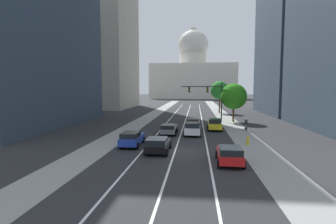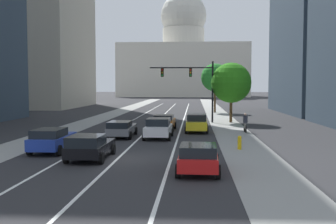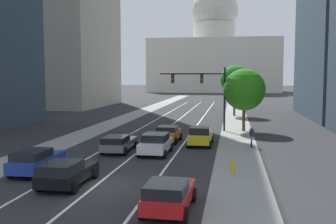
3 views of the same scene
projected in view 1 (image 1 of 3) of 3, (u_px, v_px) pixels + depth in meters
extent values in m
plane|color=#2B2B2D|center=(188.00, 112.00, 64.06)|extent=(400.00, 400.00, 0.00)
cube|color=gray|center=(154.00, 114.00, 59.91)|extent=(3.27, 130.00, 0.01)
cube|color=gray|center=(222.00, 115.00, 58.29)|extent=(3.27, 130.00, 0.01)
cube|color=white|center=(169.00, 119.00, 49.52)|extent=(0.16, 90.00, 0.01)
cube|color=white|center=(186.00, 120.00, 49.20)|extent=(0.16, 90.00, 0.01)
cube|color=white|center=(202.00, 120.00, 48.88)|extent=(0.16, 90.00, 0.01)
cube|color=#334251|center=(12.00, 23.00, 40.47)|extent=(17.50, 29.05, 31.83)
cube|color=#B7AD99|center=(100.00, 12.00, 78.25)|extent=(18.33, 23.62, 56.84)
cube|color=#334251|center=(299.00, 36.00, 59.47)|extent=(14.79, 22.76, 35.15)
cube|color=beige|center=(193.00, 82.00, 155.11)|extent=(48.48, 23.98, 19.71)
cylinder|color=beige|center=(193.00, 59.00, 153.94)|extent=(15.92, 15.92, 6.35)
sphere|color=beige|center=(193.00, 45.00, 153.23)|extent=(17.41, 17.41, 17.41)
cylinder|color=beige|center=(193.00, 32.00, 152.54)|extent=(3.13, 3.13, 4.35)
cube|color=black|center=(158.00, 145.00, 24.29)|extent=(1.92, 4.44, 0.58)
cube|color=black|center=(157.00, 141.00, 23.23)|extent=(1.76, 2.25, 0.55)
cylinder|color=black|center=(151.00, 145.00, 25.91)|extent=(0.22, 0.64, 0.64)
cylinder|color=black|center=(170.00, 145.00, 25.70)|extent=(0.22, 0.64, 0.64)
cylinder|color=black|center=(145.00, 152.00, 22.93)|extent=(0.22, 0.64, 0.64)
cylinder|color=black|center=(167.00, 153.00, 22.72)|extent=(0.22, 0.64, 0.64)
cube|color=yellow|center=(215.00, 125.00, 37.06)|extent=(1.86, 4.24, 0.70)
cube|color=black|center=(215.00, 121.00, 36.74)|extent=(1.69, 1.92, 0.59)
cylinder|color=black|center=(208.00, 126.00, 38.61)|extent=(0.23, 0.64, 0.64)
cylinder|color=black|center=(220.00, 126.00, 38.40)|extent=(0.23, 0.64, 0.64)
cylinder|color=black|center=(208.00, 129.00, 35.78)|extent=(0.23, 0.64, 0.64)
cylinder|color=black|center=(222.00, 129.00, 35.57)|extent=(0.23, 0.64, 0.64)
cube|color=orange|center=(193.00, 124.00, 38.61)|extent=(1.95, 4.07, 0.68)
cube|color=black|center=(193.00, 120.00, 38.40)|extent=(1.74, 2.08, 0.45)
cylinder|color=black|center=(187.00, 125.00, 40.11)|extent=(0.24, 0.65, 0.64)
cylinder|color=black|center=(200.00, 125.00, 39.86)|extent=(0.24, 0.65, 0.64)
cylinder|color=black|center=(186.00, 127.00, 37.41)|extent=(0.24, 0.65, 0.64)
cylinder|color=black|center=(199.00, 128.00, 37.17)|extent=(0.24, 0.65, 0.64)
cube|color=#1E389E|center=(132.00, 139.00, 26.83)|extent=(1.85, 4.45, 0.70)
cube|color=black|center=(131.00, 135.00, 26.13)|extent=(1.68, 2.41, 0.49)
cylinder|color=black|center=(127.00, 140.00, 28.44)|extent=(0.23, 0.64, 0.64)
cylinder|color=black|center=(144.00, 140.00, 28.27)|extent=(0.23, 0.64, 0.64)
cylinder|color=black|center=(120.00, 146.00, 25.45)|extent=(0.23, 0.64, 0.64)
cylinder|color=black|center=(138.00, 146.00, 25.29)|extent=(0.23, 0.64, 0.64)
cube|color=silver|center=(193.00, 130.00, 32.92)|extent=(1.96, 4.20, 0.69)
cube|color=black|center=(193.00, 125.00, 32.89)|extent=(1.78, 2.23, 0.57)
cylinder|color=black|center=(186.00, 131.00, 34.47)|extent=(0.23, 0.64, 0.64)
cylinder|color=black|center=(200.00, 131.00, 34.24)|extent=(0.23, 0.64, 0.64)
cylinder|color=black|center=(184.00, 134.00, 31.67)|extent=(0.23, 0.64, 0.64)
cylinder|color=black|center=(200.00, 135.00, 31.44)|extent=(0.23, 0.64, 0.64)
cube|color=red|center=(229.00, 155.00, 20.57)|extent=(1.90, 4.12, 0.62)
cube|color=black|center=(231.00, 150.00, 19.80)|extent=(1.71, 2.14, 0.49)
cylinder|color=black|center=(217.00, 154.00, 22.08)|extent=(0.24, 0.65, 0.64)
cylinder|color=black|center=(239.00, 155.00, 21.85)|extent=(0.24, 0.65, 0.64)
cylinder|color=black|center=(219.00, 164.00, 19.35)|extent=(0.24, 0.65, 0.64)
cylinder|color=black|center=(244.00, 165.00, 19.11)|extent=(0.24, 0.65, 0.64)
cube|color=slate|center=(169.00, 129.00, 33.91)|extent=(1.85, 4.79, 0.57)
cube|color=black|center=(168.00, 126.00, 32.78)|extent=(1.68, 2.38, 0.47)
cylinder|color=black|center=(164.00, 129.00, 35.63)|extent=(0.23, 0.64, 0.64)
cylinder|color=black|center=(177.00, 129.00, 35.46)|extent=(0.23, 0.64, 0.64)
cylinder|color=black|center=(161.00, 133.00, 32.41)|extent=(0.23, 0.64, 0.64)
cylinder|color=black|center=(175.00, 134.00, 32.25)|extent=(0.23, 0.64, 0.64)
cylinder|color=black|center=(222.00, 102.00, 45.94)|extent=(0.20, 0.20, 6.86)
cylinder|color=black|center=(201.00, 87.00, 46.07)|extent=(7.07, 0.14, 0.14)
cube|color=black|center=(207.00, 90.00, 46.00)|extent=(0.32, 0.28, 0.96)
sphere|color=red|center=(207.00, 88.00, 45.83)|extent=(0.20, 0.20, 0.20)
sphere|color=orange|center=(207.00, 90.00, 45.86)|extent=(0.20, 0.20, 0.20)
sphere|color=green|center=(207.00, 91.00, 45.88)|extent=(0.20, 0.20, 0.20)
cube|color=black|center=(189.00, 90.00, 46.34)|extent=(0.32, 0.28, 0.96)
sphere|color=red|center=(189.00, 88.00, 46.16)|extent=(0.20, 0.20, 0.20)
sphere|color=orange|center=(189.00, 90.00, 46.19)|extent=(0.20, 0.20, 0.20)
sphere|color=green|center=(189.00, 91.00, 46.22)|extent=(0.20, 0.20, 0.20)
cylinder|color=yellow|center=(248.00, 142.00, 27.20)|extent=(0.26, 0.26, 0.70)
sphere|color=yellow|center=(248.00, 138.00, 27.16)|extent=(0.26, 0.26, 0.26)
cylinder|color=yellow|center=(248.00, 142.00, 27.04)|extent=(0.10, 0.12, 0.10)
cylinder|color=black|center=(247.00, 129.00, 36.04)|extent=(0.05, 0.66, 0.66)
cylinder|color=black|center=(245.00, 128.00, 37.07)|extent=(0.05, 0.66, 0.66)
cube|color=black|center=(246.00, 127.00, 36.53)|extent=(0.06, 1.00, 0.36)
cube|color=#262833|center=(246.00, 122.00, 36.43)|extent=(0.36, 0.28, 0.64)
sphere|color=tan|center=(246.00, 119.00, 36.46)|extent=(0.22, 0.22, 0.22)
cylinder|color=#51381E|center=(219.00, 105.00, 62.70)|extent=(0.32, 0.32, 3.90)
sphere|color=#2C8B2E|center=(220.00, 90.00, 62.39)|extent=(4.30, 4.30, 4.30)
cylinder|color=#51381E|center=(233.00, 114.00, 46.10)|extent=(0.32, 0.32, 2.89)
sphere|color=#2F8719|center=(234.00, 96.00, 45.83)|extent=(4.51, 4.51, 4.51)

